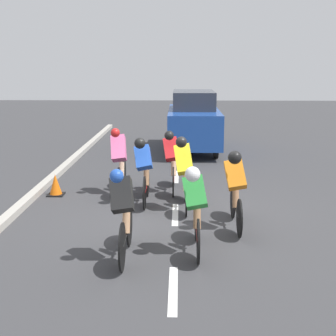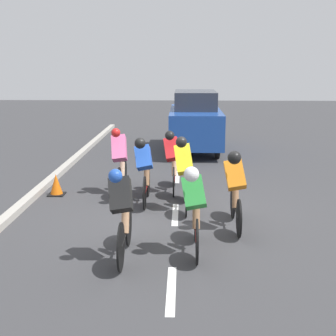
{
  "view_description": "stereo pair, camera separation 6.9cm",
  "coord_description": "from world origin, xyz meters",
  "px_view_note": "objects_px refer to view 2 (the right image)",
  "views": [
    {
      "loc": [
        -0.07,
        8.85,
        2.94
      ],
      "look_at": [
        0.14,
        -0.08,
        0.95
      ],
      "focal_mm": 50.0,
      "sensor_mm": 36.0,
      "label": 1
    },
    {
      "loc": [
        -0.14,
        8.84,
        2.94
      ],
      "look_at": [
        0.14,
        -0.08,
        0.95
      ],
      "focal_mm": 50.0,
      "sensor_mm": 36.0,
      "label": 2
    }
  ],
  "objects_px": {
    "cyclist_yellow": "(185,171)",
    "cyclist_red": "(173,160)",
    "support_car": "(195,121)",
    "cyclist_green": "(195,206)",
    "cyclist_blue": "(144,168)",
    "traffic_cone": "(56,185)",
    "cyclist_black": "(122,212)",
    "cyclist_orange": "(235,187)",
    "cyclist_pink": "(120,159)"
  },
  "relations": [
    {
      "from": "cyclist_black",
      "to": "support_car",
      "type": "relative_size",
      "value": 0.4
    },
    {
      "from": "cyclist_black",
      "to": "cyclist_yellow",
      "type": "distance_m",
      "value": 2.7
    },
    {
      "from": "cyclist_yellow",
      "to": "cyclist_red",
      "type": "xyz_separation_m",
      "value": [
        0.27,
        -1.38,
        -0.04
      ]
    },
    {
      "from": "cyclist_pink",
      "to": "cyclist_green",
      "type": "bearing_deg",
      "value": 114.96
    },
    {
      "from": "cyclist_black",
      "to": "cyclist_green",
      "type": "bearing_deg",
      "value": -166.97
    },
    {
      "from": "support_car",
      "to": "traffic_cone",
      "type": "xyz_separation_m",
      "value": [
        3.31,
        5.77,
        -0.79
      ]
    },
    {
      "from": "cyclist_green",
      "to": "traffic_cone",
      "type": "relative_size",
      "value": 3.38
    },
    {
      "from": "cyclist_orange",
      "to": "cyclist_yellow",
      "type": "xyz_separation_m",
      "value": [
        0.91,
        -1.12,
        0.02
      ]
    },
    {
      "from": "cyclist_green",
      "to": "cyclist_red",
      "type": "xyz_separation_m",
      "value": [
        0.42,
        -3.65,
        -0.0
      ]
    },
    {
      "from": "cyclist_yellow",
      "to": "cyclist_pink",
      "type": "bearing_deg",
      "value": -39.8
    },
    {
      "from": "support_car",
      "to": "traffic_cone",
      "type": "bearing_deg",
      "value": 60.14
    },
    {
      "from": "cyclist_green",
      "to": "cyclist_black",
      "type": "bearing_deg",
      "value": 13.03
    },
    {
      "from": "cyclist_yellow",
      "to": "support_car",
      "type": "relative_size",
      "value": 0.41
    },
    {
      "from": "cyclist_blue",
      "to": "support_car",
      "type": "relative_size",
      "value": 0.4
    },
    {
      "from": "traffic_cone",
      "to": "cyclist_green",
      "type": "bearing_deg",
      "value": 133.27
    },
    {
      "from": "cyclist_yellow",
      "to": "cyclist_orange",
      "type": "bearing_deg",
      "value": 128.92
    },
    {
      "from": "cyclist_pink",
      "to": "support_car",
      "type": "relative_size",
      "value": 0.4
    },
    {
      "from": "cyclist_blue",
      "to": "cyclist_green",
      "type": "relative_size",
      "value": 1.03
    },
    {
      "from": "support_car",
      "to": "cyclist_red",
      "type": "bearing_deg",
      "value": 83.1
    },
    {
      "from": "cyclist_orange",
      "to": "cyclist_pink",
      "type": "bearing_deg",
      "value": -44.63
    },
    {
      "from": "cyclist_blue",
      "to": "cyclist_red",
      "type": "distance_m",
      "value": 1.12
    },
    {
      "from": "cyclist_blue",
      "to": "cyclist_yellow",
      "type": "distance_m",
      "value": 0.95
    },
    {
      "from": "cyclist_blue",
      "to": "traffic_cone",
      "type": "distance_m",
      "value": 2.22
    },
    {
      "from": "cyclist_green",
      "to": "cyclist_yellow",
      "type": "xyz_separation_m",
      "value": [
        0.15,
        -2.27,
        0.04
      ]
    },
    {
      "from": "cyclist_black",
      "to": "cyclist_green",
      "type": "relative_size",
      "value": 1.03
    },
    {
      "from": "cyclist_black",
      "to": "cyclist_yellow",
      "type": "bearing_deg",
      "value": -110.62
    },
    {
      "from": "cyclist_orange",
      "to": "cyclist_red",
      "type": "relative_size",
      "value": 1.01
    },
    {
      "from": "cyclist_black",
      "to": "cyclist_green",
      "type": "height_order",
      "value": "cyclist_black"
    },
    {
      "from": "cyclist_blue",
      "to": "cyclist_red",
      "type": "relative_size",
      "value": 1.0
    },
    {
      "from": "cyclist_pink",
      "to": "cyclist_black",
      "type": "relative_size",
      "value": 0.99
    },
    {
      "from": "cyclist_pink",
      "to": "cyclist_red",
      "type": "bearing_deg",
      "value": -172.88
    },
    {
      "from": "cyclist_red",
      "to": "cyclist_black",
      "type": "bearing_deg",
      "value": 80.13
    },
    {
      "from": "cyclist_orange",
      "to": "support_car",
      "type": "distance_m",
      "value": 7.92
    },
    {
      "from": "cyclist_blue",
      "to": "cyclist_black",
      "type": "bearing_deg",
      "value": 88.12
    },
    {
      "from": "cyclist_pink",
      "to": "cyclist_orange",
      "type": "bearing_deg",
      "value": 135.37
    },
    {
      "from": "cyclist_red",
      "to": "cyclist_green",
      "type": "bearing_deg",
      "value": 96.59
    },
    {
      "from": "cyclist_yellow",
      "to": "support_car",
      "type": "height_order",
      "value": "support_car"
    },
    {
      "from": "cyclist_black",
      "to": "cyclist_green",
      "type": "xyz_separation_m",
      "value": [
        -1.1,
        -0.25,
        0.02
      ]
    },
    {
      "from": "cyclist_yellow",
      "to": "cyclist_red",
      "type": "height_order",
      "value": "cyclist_yellow"
    },
    {
      "from": "cyclist_black",
      "to": "cyclist_red",
      "type": "relative_size",
      "value": 1.0
    },
    {
      "from": "cyclist_blue",
      "to": "traffic_cone",
      "type": "relative_size",
      "value": 3.49
    },
    {
      "from": "cyclist_pink",
      "to": "cyclist_red",
      "type": "distance_m",
      "value": 1.22
    },
    {
      "from": "cyclist_pink",
      "to": "cyclist_yellow",
      "type": "distance_m",
      "value": 1.92
    },
    {
      "from": "cyclist_orange",
      "to": "support_car",
      "type": "relative_size",
      "value": 0.41
    },
    {
      "from": "cyclist_blue",
      "to": "support_car",
      "type": "height_order",
      "value": "support_car"
    },
    {
      "from": "cyclist_green",
      "to": "cyclist_blue",
      "type": "bearing_deg",
      "value": -69.54
    },
    {
      "from": "cyclist_green",
      "to": "traffic_cone",
      "type": "bearing_deg",
      "value": -46.73
    },
    {
      "from": "cyclist_yellow",
      "to": "cyclist_red",
      "type": "distance_m",
      "value": 1.41
    },
    {
      "from": "cyclist_green",
      "to": "support_car",
      "type": "distance_m",
      "value": 9.05
    },
    {
      "from": "traffic_cone",
      "to": "cyclist_red",
      "type": "bearing_deg",
      "value": -171.89
    }
  ]
}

